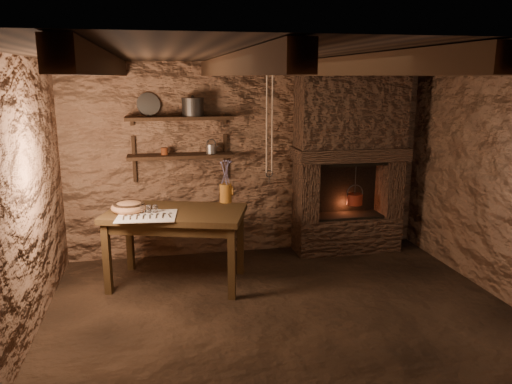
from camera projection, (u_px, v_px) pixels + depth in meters
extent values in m
plane|color=black|center=(288.00, 321.00, 4.64)|extent=(4.50, 4.50, 0.00)
cube|color=brown|center=(248.00, 160.00, 6.28)|extent=(4.50, 0.04, 2.40)
cube|color=brown|center=(397.00, 289.00, 2.46)|extent=(4.50, 0.04, 2.40)
cube|color=brown|center=(15.00, 209.00, 3.94)|extent=(0.04, 4.00, 2.40)
cube|color=black|center=(292.00, 54.00, 4.10)|extent=(4.50, 4.00, 0.04)
cube|color=black|center=(104.00, 65.00, 3.83)|extent=(0.14, 3.95, 0.16)
cube|color=black|center=(232.00, 65.00, 4.02)|extent=(0.14, 3.95, 0.16)
cube|color=black|center=(349.00, 66.00, 4.21)|extent=(0.14, 3.95, 0.16)
cube|color=black|center=(456.00, 66.00, 4.41)|extent=(0.14, 3.95, 0.16)
cube|color=black|center=(181.00, 156.00, 5.94)|extent=(1.25, 0.30, 0.04)
cube|color=black|center=(180.00, 118.00, 5.84)|extent=(1.25, 0.30, 0.04)
cube|color=#37251B|center=(346.00, 233.00, 6.51)|extent=(1.35, 0.45, 0.45)
cube|color=#37251B|center=(306.00, 190.00, 6.27)|extent=(0.23, 0.45, 0.75)
cube|color=#37251B|center=(389.00, 187.00, 6.49)|extent=(0.23, 0.45, 0.75)
cube|color=#37251B|center=(350.00, 154.00, 6.25)|extent=(1.43, 0.51, 0.16)
cube|color=#37251B|center=(351.00, 109.00, 6.15)|extent=(1.35, 0.45, 0.94)
cube|color=black|center=(342.00, 185.00, 6.56)|extent=(0.90, 0.06, 0.75)
cube|color=#362512|center=(176.00, 213.00, 5.33)|extent=(1.63, 1.21, 0.06)
cube|color=#362512|center=(176.00, 222.00, 5.35)|extent=(1.47, 1.06, 0.10)
cube|color=white|center=(147.00, 216.00, 5.10)|extent=(0.64, 0.54, 0.01)
cylinder|color=#A3641F|center=(226.00, 193.00, 5.66)|extent=(0.15, 0.15, 0.21)
torus|color=#A3641F|center=(232.00, 191.00, 5.67)|extent=(0.02, 0.12, 0.12)
ellipsoid|color=#8B5D3C|center=(129.00, 208.00, 5.27)|extent=(0.50, 0.50, 0.13)
cylinder|color=#2E2B29|center=(193.00, 108.00, 5.84)|extent=(0.33, 0.33, 0.19)
cylinder|color=#9D9D97|center=(148.00, 104.00, 5.83)|extent=(0.29, 0.17, 0.27)
cylinder|color=#5F2813|center=(165.00, 151.00, 5.89)|extent=(0.10, 0.10, 0.08)
cylinder|color=maroon|center=(355.00, 199.00, 6.38)|extent=(0.25, 0.25, 0.14)
torus|color=#2E2B29|center=(355.00, 193.00, 6.36)|extent=(0.22, 0.01, 0.22)
cylinder|color=#2E2B29|center=(355.00, 180.00, 6.32)|extent=(0.01, 0.01, 0.44)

